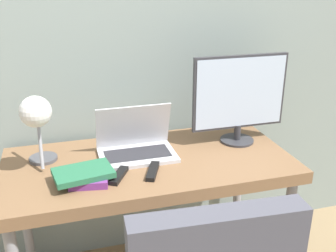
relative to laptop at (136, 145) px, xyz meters
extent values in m
cube|color=gray|center=(0.05, 0.33, 0.48)|extent=(8.00, 0.05, 2.60)
cube|color=brown|center=(0.05, -0.07, -0.08)|extent=(1.40, 0.67, 0.06)
cylinder|color=gray|center=(0.69, -0.35, -0.47)|extent=(0.05, 0.05, 0.71)
cylinder|color=gray|center=(-0.59, 0.21, -0.47)|extent=(0.05, 0.05, 0.71)
cylinder|color=gray|center=(0.69, 0.21, -0.47)|extent=(0.05, 0.05, 0.71)
cube|color=silver|center=(0.00, -0.03, -0.04)|extent=(0.38, 0.24, 0.02)
cube|color=#2D2D33|center=(0.00, -0.03, -0.03)|extent=(0.32, 0.15, 0.00)
cube|color=silver|center=(0.00, 0.06, 0.08)|extent=(0.38, 0.08, 0.23)
cube|color=silver|center=(0.00, 0.05, 0.08)|extent=(0.34, 0.07, 0.20)
cylinder|color=#333338|center=(0.56, 0.01, -0.05)|extent=(0.18, 0.18, 0.01)
cylinder|color=#333338|center=(0.56, 0.01, 0.00)|extent=(0.04, 0.04, 0.08)
cube|color=#333338|center=(0.56, 0.02, 0.22)|extent=(0.51, 0.02, 0.39)
cube|color=silver|center=(0.56, 0.01, 0.22)|extent=(0.49, 0.00, 0.36)
cylinder|color=#4C4C51|center=(-0.45, 0.07, -0.04)|extent=(0.13, 0.13, 0.02)
cylinder|color=#99999E|center=(-0.45, 0.00, 0.10)|extent=(0.02, 0.14, 0.29)
sphere|color=white|center=(-0.45, -0.06, 0.24)|extent=(0.14, 0.14, 0.14)
cube|color=#753384|center=(-0.25, -0.20, -0.04)|extent=(0.19, 0.21, 0.03)
cube|color=#286B47|center=(-0.28, -0.21, -0.01)|extent=(0.27, 0.20, 0.03)
cube|color=black|center=(0.03, -0.21, -0.04)|extent=(0.10, 0.17, 0.02)
cube|color=black|center=(-0.12, -0.21, -0.04)|extent=(0.11, 0.15, 0.02)
camera|label=1|loc=(-0.34, -1.76, 0.81)|focal=42.00mm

